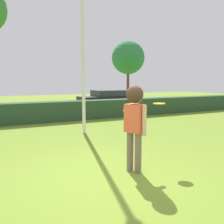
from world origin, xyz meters
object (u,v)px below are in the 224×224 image
object	(u,v)px
person	(135,117)
lamppost	(83,32)
willow_tree	(128,58)
parked_car_black	(109,98)
frisbee	(159,104)

from	to	relation	value
person	lamppost	size ratio (longest dim) A/B	0.28
lamppost	willow_tree	distance (m)	15.94
lamppost	parked_car_black	bearing A→B (deg)	57.08
person	parked_car_black	size ratio (longest dim) A/B	0.43
frisbee	willow_tree	distance (m)	19.26
person	lamppost	world-z (taller)	lamppost
frisbee	lamppost	world-z (taller)	lamppost
lamppost	willow_tree	xyz separation A→B (m)	(9.48, 12.81, 0.50)
person	frisbee	xyz separation A→B (m)	(0.83, 0.28, 0.21)
person	frisbee	size ratio (longest dim) A/B	6.57
lamppost	willow_tree	world-z (taller)	lamppost
frisbee	willow_tree	world-z (taller)	willow_tree
parked_car_black	willow_tree	distance (m)	8.26
person	frisbee	world-z (taller)	person
lamppost	parked_car_black	distance (m)	8.93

